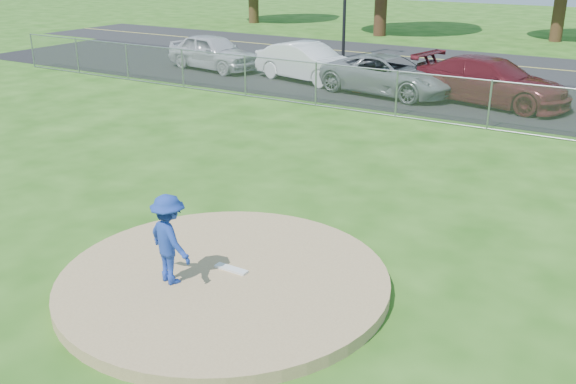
# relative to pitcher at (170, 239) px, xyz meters

# --- Properties ---
(ground) EXTENTS (120.00, 120.00, 0.00)m
(ground) POSITION_rel_pitcher_xyz_m (0.58, 10.59, -0.93)
(ground) COLOR #225212
(ground) RESTS_ON ground
(pitchers_mound) EXTENTS (5.40, 5.40, 0.20)m
(pitchers_mound) POSITION_rel_pitcher_xyz_m (0.58, 0.59, -0.83)
(pitchers_mound) COLOR #A38459
(pitchers_mound) RESTS_ON ground
(pitching_rubber) EXTENTS (0.60, 0.15, 0.04)m
(pitching_rubber) POSITION_rel_pitcher_xyz_m (0.58, 0.79, -0.71)
(pitching_rubber) COLOR white
(pitching_rubber) RESTS_ON pitchers_mound
(chain_link_fence) EXTENTS (40.00, 0.06, 1.50)m
(chain_link_fence) POSITION_rel_pitcher_xyz_m (0.58, 12.59, -0.18)
(chain_link_fence) COLOR gray
(chain_link_fence) RESTS_ON ground
(parking_lot) EXTENTS (50.00, 8.00, 0.01)m
(parking_lot) POSITION_rel_pitcher_xyz_m (0.58, 17.09, -0.93)
(parking_lot) COLOR black
(parking_lot) RESTS_ON ground
(street) EXTENTS (60.00, 7.00, 0.01)m
(street) POSITION_rel_pitcher_xyz_m (0.58, 24.59, -0.93)
(street) COLOR black
(street) RESTS_ON ground
(pitcher) EXTENTS (1.07, 0.80, 1.47)m
(pitcher) POSITION_rel_pitcher_xyz_m (0.00, 0.00, 0.00)
(pitcher) COLOR #1C389B
(pitcher) RESTS_ON pitchers_mound
(traffic_cone) EXTENTS (0.32, 0.32, 0.62)m
(traffic_cone) POSITION_rel_pitcher_xyz_m (-4.15, 15.52, -0.62)
(traffic_cone) COLOR #E5400C
(traffic_cone) RESTS_ON parking_lot
(parked_car_silver) EXTENTS (4.86, 2.56, 1.57)m
(parked_car_silver) POSITION_rel_pitcher_xyz_m (-11.89, 16.45, -0.14)
(parked_car_silver) COLOR silver
(parked_car_silver) RESTS_ON parking_lot
(parked_car_white) EXTENTS (4.95, 2.68, 1.55)m
(parked_car_white) POSITION_rel_pitcher_xyz_m (-6.90, 16.33, -0.15)
(parked_car_white) COLOR white
(parked_car_white) RESTS_ON parking_lot
(parked_car_gray) EXTENTS (5.51, 3.14, 1.45)m
(parked_car_gray) POSITION_rel_pitcher_xyz_m (-3.01, 15.71, -0.20)
(parked_car_gray) COLOR gray
(parked_car_gray) RESTS_ON parking_lot
(parked_car_darkred) EXTENTS (5.89, 3.32, 1.61)m
(parked_car_darkred) POSITION_rel_pitcher_xyz_m (0.68, 16.07, -0.12)
(parked_car_darkred) COLOR #59161D
(parked_car_darkred) RESTS_ON parking_lot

